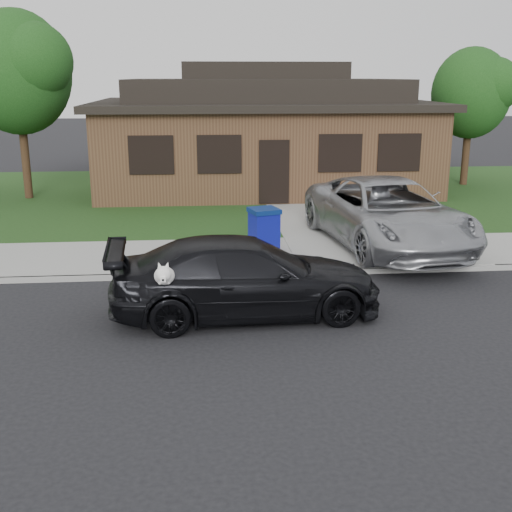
{
  "coord_description": "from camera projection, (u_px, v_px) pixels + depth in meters",
  "views": [
    {
      "loc": [
        1.57,
        -10.04,
        4.3
      ],
      "look_at": [
        2.55,
        1.26,
        1.1
      ],
      "focal_mm": 45.0,
      "sensor_mm": 36.0,
      "label": 1
    }
  ],
  "objects": [
    {
      "name": "lawn",
      "position": [
        157.0,
        197.0,
        23.11
      ],
      "size": [
        60.0,
        13.0,
        0.13
      ],
      "primitive_type": "cube",
      "color": "#193814",
      "rests_on": "ground"
    },
    {
      "name": "house",
      "position": [
        262.0,
        134.0,
        24.8
      ],
      "size": [
        12.6,
        8.6,
        4.65
      ],
      "color": "#422B1C",
      "rests_on": "ground"
    },
    {
      "name": "curb",
      "position": [
        131.0,
        277.0,
        14.0
      ],
      "size": [
        60.0,
        0.12,
        0.12
      ],
      "primitive_type": "cube",
      "color": "gray",
      "rests_on": "ground"
    },
    {
      "name": "recycling_bin",
      "position": [
        264.0,
        230.0,
        15.57
      ],
      "size": [
        0.82,
        0.82,
        1.1
      ],
      "rotation": [
        0.0,
        0.0,
        0.29
      ],
      "color": "navy",
      "rests_on": "sidewalk"
    },
    {
      "name": "driveway",
      "position": [
        339.0,
        211.0,
        20.73
      ],
      "size": [
        4.5,
        13.0,
        0.14
      ],
      "primitive_type": "cube",
      "color": "gray",
      "rests_on": "ground"
    },
    {
      "name": "minivan",
      "position": [
        387.0,
        213.0,
        16.06
      ],
      "size": [
        3.55,
        6.33,
        1.67
      ],
      "primitive_type": "imported",
      "rotation": [
        0.0,
        0.0,
        0.13
      ],
      "color": "#9D9FA4",
      "rests_on": "driveway"
    },
    {
      "name": "tree_0",
      "position": [
        21.0,
        70.0,
        21.43
      ],
      "size": [
        3.78,
        3.6,
        6.34
      ],
      "color": "#332114",
      "rests_on": "ground"
    },
    {
      "name": "ground",
      "position": [
        110.0,
        344.0,
        10.66
      ],
      "size": [
        120.0,
        120.0,
        0.0
      ],
      "primitive_type": "plane",
      "color": "black",
      "rests_on": "ground"
    },
    {
      "name": "tree_1",
      "position": [
        476.0,
        92.0,
        24.48
      ],
      "size": [
        3.15,
        3.0,
        5.25
      ],
      "color": "#332114",
      "rests_on": "ground"
    },
    {
      "name": "sedan",
      "position": [
        245.0,
        277.0,
        11.78
      ],
      "size": [
        5.12,
        2.5,
        1.45
      ],
      "rotation": [
        0.0,
        0.0,
        1.64
      ],
      "color": "black",
      "rests_on": "ground"
    },
    {
      "name": "sidewalk",
      "position": [
        137.0,
        258.0,
        15.44
      ],
      "size": [
        60.0,
        3.0,
        0.12
      ],
      "primitive_type": "cube",
      "color": "gray",
      "rests_on": "ground"
    }
  ]
}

